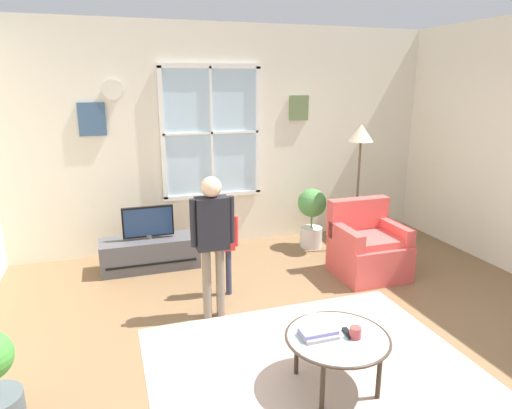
{
  "coord_description": "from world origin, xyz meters",
  "views": [
    {
      "loc": [
        -1.61,
        -3.14,
        2.23
      ],
      "look_at": [
        -0.24,
        0.99,
        1.05
      ],
      "focal_mm": 32.01,
      "sensor_mm": 36.0,
      "label": 1
    }
  ],
  "objects_px": {
    "book_stack": "(318,333)",
    "floor_lamp": "(360,146)",
    "tv_stand": "(150,253)",
    "person_black_shirt": "(212,232)",
    "coffee_table": "(337,339)",
    "armchair": "(368,248)",
    "remote_near_books": "(348,333)",
    "cup": "(355,333)",
    "potted_plant_by_window": "(312,213)",
    "person_red_shirt": "(224,239)",
    "television": "(148,222)"
  },
  "relations": [
    {
      "from": "coffee_table",
      "to": "tv_stand",
      "type": "bearing_deg",
      "value": 111.68
    },
    {
      "from": "cup",
      "to": "tv_stand",
      "type": "bearing_deg",
      "value": 113.26
    },
    {
      "from": "armchair",
      "to": "book_stack",
      "type": "relative_size",
      "value": 3.23
    },
    {
      "from": "armchair",
      "to": "potted_plant_by_window",
      "type": "height_order",
      "value": "armchair"
    },
    {
      "from": "cup",
      "to": "person_black_shirt",
      "type": "relative_size",
      "value": 0.06
    },
    {
      "from": "person_black_shirt",
      "to": "person_red_shirt",
      "type": "height_order",
      "value": "person_black_shirt"
    },
    {
      "from": "tv_stand",
      "to": "remote_near_books",
      "type": "height_order",
      "value": "remote_near_books"
    },
    {
      "from": "coffee_table",
      "to": "floor_lamp",
      "type": "bearing_deg",
      "value": 57.16
    },
    {
      "from": "coffee_table",
      "to": "person_black_shirt",
      "type": "bearing_deg",
      "value": 115.27
    },
    {
      "from": "television",
      "to": "remote_near_books",
      "type": "bearing_deg",
      "value": -66.79
    },
    {
      "from": "tv_stand",
      "to": "person_black_shirt",
      "type": "distance_m",
      "value": 1.65
    },
    {
      "from": "person_red_shirt",
      "to": "armchair",
      "type": "bearing_deg",
      "value": -0.22
    },
    {
      "from": "book_stack",
      "to": "armchair",
      "type": "bearing_deg",
      "value": 49.1
    },
    {
      "from": "book_stack",
      "to": "person_red_shirt",
      "type": "bearing_deg",
      "value": 99.24
    },
    {
      "from": "person_red_shirt",
      "to": "potted_plant_by_window",
      "type": "distance_m",
      "value": 1.86
    },
    {
      "from": "television",
      "to": "book_stack",
      "type": "distance_m",
      "value": 2.86
    },
    {
      "from": "tv_stand",
      "to": "cup",
      "type": "relative_size",
      "value": 13.55
    },
    {
      "from": "coffee_table",
      "to": "floor_lamp",
      "type": "distance_m",
      "value": 3.17
    },
    {
      "from": "coffee_table",
      "to": "remote_near_books",
      "type": "xyz_separation_m",
      "value": [
        0.08,
        0.0,
        0.04
      ]
    },
    {
      "from": "television",
      "to": "potted_plant_by_window",
      "type": "height_order",
      "value": "potted_plant_by_window"
    },
    {
      "from": "remote_near_books",
      "to": "person_red_shirt",
      "type": "bearing_deg",
      "value": 105.75
    },
    {
      "from": "book_stack",
      "to": "potted_plant_by_window",
      "type": "relative_size",
      "value": 0.33
    },
    {
      "from": "remote_near_books",
      "to": "person_red_shirt",
      "type": "relative_size",
      "value": 0.14
    },
    {
      "from": "potted_plant_by_window",
      "to": "floor_lamp",
      "type": "relative_size",
      "value": 0.48
    },
    {
      "from": "television",
      "to": "person_red_shirt",
      "type": "height_order",
      "value": "person_red_shirt"
    },
    {
      "from": "person_red_shirt",
      "to": "floor_lamp",
      "type": "relative_size",
      "value": 0.6
    },
    {
      "from": "cup",
      "to": "potted_plant_by_window",
      "type": "height_order",
      "value": "potted_plant_by_window"
    },
    {
      "from": "armchair",
      "to": "remote_near_books",
      "type": "bearing_deg",
      "value": -125.63
    },
    {
      "from": "armchair",
      "to": "coffee_table",
      "type": "distance_m",
      "value": 2.19
    },
    {
      "from": "cup",
      "to": "floor_lamp",
      "type": "height_order",
      "value": "floor_lamp"
    },
    {
      "from": "coffee_table",
      "to": "remote_near_books",
      "type": "bearing_deg",
      "value": 0.08
    },
    {
      "from": "book_stack",
      "to": "floor_lamp",
      "type": "height_order",
      "value": "floor_lamp"
    },
    {
      "from": "coffee_table",
      "to": "floor_lamp",
      "type": "height_order",
      "value": "floor_lamp"
    },
    {
      "from": "cup",
      "to": "person_black_shirt",
      "type": "xyz_separation_m",
      "value": [
        -0.74,
        1.38,
        0.42
      ]
    },
    {
      "from": "tv_stand",
      "to": "armchair",
      "type": "bearing_deg",
      "value": -22.52
    },
    {
      "from": "television",
      "to": "person_red_shirt",
      "type": "distance_m",
      "value": 1.21
    },
    {
      "from": "television",
      "to": "person_black_shirt",
      "type": "distance_m",
      "value": 1.52
    },
    {
      "from": "tv_stand",
      "to": "person_red_shirt",
      "type": "distance_m",
      "value": 1.29
    },
    {
      "from": "floor_lamp",
      "to": "armchair",
      "type": "bearing_deg",
      "value": -110.64
    },
    {
      "from": "book_stack",
      "to": "person_black_shirt",
      "type": "relative_size",
      "value": 0.19
    },
    {
      "from": "armchair",
      "to": "cup",
      "type": "height_order",
      "value": "armchair"
    },
    {
      "from": "book_stack",
      "to": "remote_near_books",
      "type": "height_order",
      "value": "book_stack"
    },
    {
      "from": "tv_stand",
      "to": "armchair",
      "type": "distance_m",
      "value": 2.63
    },
    {
      "from": "armchair",
      "to": "remote_near_books",
      "type": "distance_m",
      "value": 2.14
    },
    {
      "from": "armchair",
      "to": "person_black_shirt",
      "type": "relative_size",
      "value": 0.62
    },
    {
      "from": "potted_plant_by_window",
      "to": "coffee_table",
      "type": "bearing_deg",
      "value": -111.49
    },
    {
      "from": "television",
      "to": "coffee_table",
      "type": "distance_m",
      "value": 2.96
    },
    {
      "from": "coffee_table",
      "to": "potted_plant_by_window",
      "type": "height_order",
      "value": "potted_plant_by_window"
    },
    {
      "from": "person_black_shirt",
      "to": "potted_plant_by_window",
      "type": "relative_size",
      "value": 1.69
    },
    {
      "from": "tv_stand",
      "to": "potted_plant_by_window",
      "type": "height_order",
      "value": "potted_plant_by_window"
    }
  ]
}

